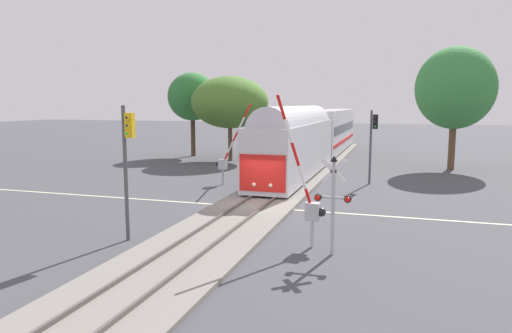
{
  "coord_description": "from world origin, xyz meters",
  "views": [
    {
      "loc": [
        7.37,
        -23.6,
        5.67
      ],
      "look_at": [
        -0.51,
        1.83,
        2.0
      ],
      "focal_mm": 32.22,
      "sensor_mm": 36.0,
      "label": 1
    }
  ],
  "objects_px": {
    "crossing_gate_near": "(310,199)",
    "crossing_signal_mast": "(333,195)",
    "crossing_gate_far": "(225,158)",
    "traffic_signal_far_side": "(373,135)",
    "traffic_signal_median": "(127,151)",
    "oak_far_right": "(455,88)",
    "pine_left_background": "(192,97)",
    "commuter_train": "(317,134)",
    "oak_behind_train": "(230,102)"
  },
  "relations": [
    {
      "from": "commuter_train",
      "to": "oak_far_right",
      "type": "relative_size",
      "value": 3.76
    },
    {
      "from": "crossing_signal_mast",
      "to": "oak_far_right",
      "type": "distance_m",
      "value": 27.03
    },
    {
      "from": "crossing_signal_mast",
      "to": "pine_left_background",
      "type": "bearing_deg",
      "value": 123.58
    },
    {
      "from": "crossing_signal_mast",
      "to": "oak_behind_train",
      "type": "distance_m",
      "value": 29.47
    },
    {
      "from": "commuter_train",
      "to": "crossing_signal_mast",
      "type": "xyz_separation_m",
      "value": [
        5.16,
        -26.37,
        -0.48
      ]
    },
    {
      "from": "crossing_gate_far",
      "to": "traffic_signal_far_side",
      "type": "height_order",
      "value": "crossing_gate_far"
    },
    {
      "from": "crossing_gate_far",
      "to": "oak_far_right",
      "type": "relative_size",
      "value": 0.54
    },
    {
      "from": "crossing_gate_near",
      "to": "oak_far_right",
      "type": "xyz_separation_m",
      "value": [
        7.69,
        25.06,
        4.99
      ]
    },
    {
      "from": "crossing_gate_far",
      "to": "pine_left_background",
      "type": "bearing_deg",
      "value": 121.82
    },
    {
      "from": "oak_far_right",
      "to": "crossing_gate_far",
      "type": "bearing_deg",
      "value": -141.04
    },
    {
      "from": "crossing_gate_near",
      "to": "crossing_signal_mast",
      "type": "bearing_deg",
      "value": -35.58
    },
    {
      "from": "commuter_train",
      "to": "traffic_signal_median",
      "type": "height_order",
      "value": "traffic_signal_median"
    },
    {
      "from": "traffic_signal_far_side",
      "to": "traffic_signal_median",
      "type": "relative_size",
      "value": 0.93
    },
    {
      "from": "crossing_gate_far",
      "to": "oak_behind_train",
      "type": "relative_size",
      "value": 0.68
    },
    {
      "from": "crossing_gate_near",
      "to": "pine_left_background",
      "type": "distance_m",
      "value": 33.44
    },
    {
      "from": "crossing_gate_near",
      "to": "oak_far_right",
      "type": "relative_size",
      "value": 0.58
    },
    {
      "from": "commuter_train",
      "to": "traffic_signal_far_side",
      "type": "distance_m",
      "value": 11.71
    },
    {
      "from": "commuter_train",
      "to": "traffic_signal_median",
      "type": "bearing_deg",
      "value": -96.58
    },
    {
      "from": "commuter_train",
      "to": "crossing_gate_near",
      "type": "height_order",
      "value": "crossing_gate_near"
    },
    {
      "from": "crossing_signal_mast",
      "to": "pine_left_background",
      "type": "xyz_separation_m",
      "value": [
        -18.98,
        28.59,
        4.03
      ]
    },
    {
      "from": "crossing_gate_near",
      "to": "oak_far_right",
      "type": "height_order",
      "value": "oak_far_right"
    },
    {
      "from": "traffic_signal_far_side",
      "to": "traffic_signal_median",
      "type": "xyz_separation_m",
      "value": [
        -8.81,
        -16.79,
        0.25
      ]
    },
    {
      "from": "crossing_signal_mast",
      "to": "traffic_signal_far_side",
      "type": "relative_size",
      "value": 0.72
    },
    {
      "from": "oak_far_right",
      "to": "pine_left_background",
      "type": "bearing_deg",
      "value": 173.76
    },
    {
      "from": "traffic_signal_far_side",
      "to": "oak_behind_train",
      "type": "xyz_separation_m",
      "value": [
        -14.22,
        9.71,
        2.27
      ]
    },
    {
      "from": "traffic_signal_median",
      "to": "pine_left_background",
      "type": "relative_size",
      "value": 0.63
    },
    {
      "from": "commuter_train",
      "to": "traffic_signal_median",
      "type": "distance_m",
      "value": 27.19
    },
    {
      "from": "crossing_signal_mast",
      "to": "crossing_gate_far",
      "type": "distance_m",
      "value": 15.88
    },
    {
      "from": "crossing_signal_mast",
      "to": "crossing_gate_far",
      "type": "relative_size",
      "value": 0.67
    },
    {
      "from": "traffic_signal_median",
      "to": "crossing_signal_mast",
      "type": "bearing_deg",
      "value": 4.36
    },
    {
      "from": "traffic_signal_far_side",
      "to": "oak_far_right",
      "type": "bearing_deg",
      "value": 57.43
    },
    {
      "from": "traffic_signal_far_side",
      "to": "crossing_gate_far",
      "type": "bearing_deg",
      "value": -161.55
    },
    {
      "from": "crossing_gate_near",
      "to": "crossing_gate_far",
      "type": "bearing_deg",
      "value": 124.07
    },
    {
      "from": "crossing_signal_mast",
      "to": "commuter_train",
      "type": "bearing_deg",
      "value": 101.07
    },
    {
      "from": "pine_left_background",
      "to": "crossing_gate_near",
      "type": "bearing_deg",
      "value": -57.18
    },
    {
      "from": "commuter_train",
      "to": "oak_behind_train",
      "type": "xyz_separation_m",
      "value": [
        -8.53,
        -0.5,
        2.97
      ]
    },
    {
      "from": "crossing_gate_near",
      "to": "oak_behind_train",
      "type": "distance_m",
      "value": 28.42
    },
    {
      "from": "traffic_signal_median",
      "to": "crossing_gate_far",
      "type": "bearing_deg",
      "value": 94.1
    },
    {
      "from": "crossing_gate_near",
      "to": "crossing_gate_far",
      "type": "xyz_separation_m",
      "value": [
        -8.23,
        12.18,
        -0.06
      ]
    },
    {
      "from": "crossing_gate_near",
      "to": "traffic_signal_median",
      "type": "bearing_deg",
      "value": -169.44
    },
    {
      "from": "traffic_signal_median",
      "to": "oak_behind_train",
      "type": "distance_m",
      "value": 27.12
    },
    {
      "from": "crossing_gate_far",
      "to": "traffic_signal_median",
      "type": "xyz_separation_m",
      "value": [
        0.97,
        -13.53,
        1.86
      ]
    },
    {
      "from": "traffic_signal_median",
      "to": "oak_far_right",
      "type": "height_order",
      "value": "oak_far_right"
    },
    {
      "from": "crossing_signal_mast",
      "to": "traffic_signal_median",
      "type": "bearing_deg",
      "value": -175.64
    },
    {
      "from": "crossing_gate_far",
      "to": "oak_far_right",
      "type": "height_order",
      "value": "oak_far_right"
    },
    {
      "from": "crossing_gate_far",
      "to": "oak_far_right",
      "type": "bearing_deg",
      "value": 38.96
    },
    {
      "from": "commuter_train",
      "to": "traffic_signal_median",
      "type": "relative_size",
      "value": 7.01
    },
    {
      "from": "commuter_train",
      "to": "pine_left_background",
      "type": "bearing_deg",
      "value": 170.88
    },
    {
      "from": "crossing_gate_near",
      "to": "crossing_gate_far",
      "type": "height_order",
      "value": "crossing_gate_near"
    },
    {
      "from": "crossing_gate_near",
      "to": "oak_behind_train",
      "type": "relative_size",
      "value": 0.72
    }
  ]
}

